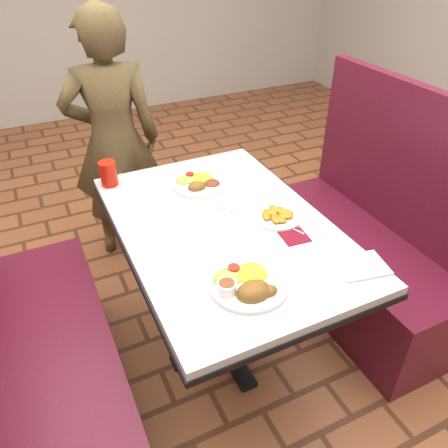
{
  "coord_description": "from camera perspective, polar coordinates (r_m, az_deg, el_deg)",
  "views": [
    {
      "loc": [
        -0.62,
        -1.31,
        1.76
      ],
      "look_at": [
        0.0,
        0.0,
        0.75
      ],
      "focal_mm": 35.0,
      "sensor_mm": 36.0,
      "label": 1
    }
  ],
  "objects": [
    {
      "name": "diner_person",
      "position": [
        2.59,
        -14.15,
        10.35
      ],
      "size": [
        0.59,
        0.44,
        1.46
      ],
      "primitive_type": "imported",
      "rotation": [
        0.0,
        0.0,
        2.96
      ],
      "color": "brown",
      "rests_on": "ground"
    },
    {
      "name": "red_tumbler",
      "position": [
        2.08,
        -14.87,
        6.39
      ],
      "size": [
        0.08,
        0.08,
        0.12
      ],
      "primitive_type": "cylinder",
      "color": "red",
      "rests_on": "dining_table"
    },
    {
      "name": "dining_table",
      "position": [
        1.82,
        0.0,
        -2.48
      ],
      "size": [
        0.81,
        1.21,
        0.75
      ],
      "color": "silver",
      "rests_on": "ground"
    },
    {
      "name": "near_dinner_plate",
      "position": [
        1.46,
        3.1,
        -7.39
      ],
      "size": [
        0.27,
        0.27,
        0.08
      ],
      "rotation": [
        0.0,
        0.0,
        0.19
      ],
      "color": "white",
      "rests_on": "dining_table"
    },
    {
      "name": "maroon_napkin",
      "position": [
        1.72,
        9.19,
        -1.62
      ],
      "size": [
        0.11,
        0.11,
        0.0
      ],
      "primitive_type": "cube",
      "rotation": [
        0.0,
        0.0,
        -0.09
      ],
      "color": "maroon",
      "rests_on": "dining_table"
    },
    {
      "name": "spoon_utensil",
      "position": [
        1.75,
        8.75,
        -0.53
      ],
      "size": [
        0.06,
        0.12,
        0.0
      ],
      "primitive_type": "cube",
      "rotation": [
        0.0,
        0.0,
        0.4
      ],
      "color": "silver",
      "rests_on": "dining_table"
    },
    {
      "name": "knife_utensil",
      "position": [
        1.45,
        4.6,
        -8.65
      ],
      "size": [
        0.03,
        0.18,
        0.0
      ],
      "primitive_type": "cube",
      "rotation": [
        0.0,
        0.0,
        -0.13
      ],
      "color": "silver",
      "rests_on": "dining_table"
    },
    {
      "name": "fork_utensil",
      "position": [
        1.43,
        2.81,
        -9.69
      ],
      "size": [
        0.01,
        0.14,
        0.0
      ],
      "primitive_type": "cube",
      "rotation": [
        0.0,
        0.0,
        0.0
      ],
      "color": "silver",
      "rests_on": "dining_table"
    },
    {
      "name": "booth_bench_left",
      "position": [
        1.94,
        -22.7,
        -16.18
      ],
      "size": [
        0.47,
        1.2,
        1.17
      ],
      "color": "maroon",
      "rests_on": "ground"
    },
    {
      "name": "lettuce_shreds",
      "position": [
        1.82,
        0.32,
        1.31
      ],
      "size": [
        0.28,
        0.32,
        0.0
      ],
      "primitive_type": null,
      "color": "#78AF46",
      "rests_on": "dining_table"
    },
    {
      "name": "far_dinner_plate",
      "position": [
        2.03,
        -3.36,
        5.69
      ],
      "size": [
        0.25,
        0.25,
        0.06
      ],
      "rotation": [
        0.0,
        0.0,
        -0.12
      ],
      "color": "white",
      "rests_on": "dining_table"
    },
    {
      "name": "paper_napkin",
      "position": [
        1.62,
        17.43,
        -5.27
      ],
      "size": [
        0.2,
        0.17,
        0.01
      ],
      "primitive_type": "cube",
      "rotation": [
        0.0,
        0.0,
        -0.19
      ],
      "color": "white",
      "rests_on": "dining_table"
    },
    {
      "name": "booth_bench_right",
      "position": [
        2.4,
        17.48,
        -3.56
      ],
      "size": [
        0.47,
        1.2,
        1.17
      ],
      "color": "maroon",
      "rests_on": "ground"
    },
    {
      "name": "plantain_plate",
      "position": [
        1.81,
        6.89,
        1.08
      ],
      "size": [
        0.2,
        0.2,
        0.03
      ],
      "rotation": [
        0.0,
        0.0,
        0.24
      ],
      "color": "white",
      "rests_on": "dining_table"
    }
  ]
}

